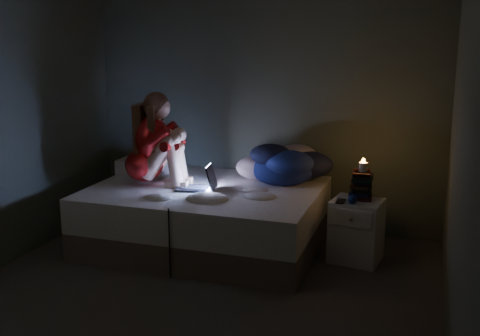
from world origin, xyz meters
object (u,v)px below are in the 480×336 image
at_px(nightstand, 356,231).
at_px(phone, 342,202).
at_px(bed, 206,217).
at_px(laptop, 196,177).
at_px(woman, 143,138).
at_px(candle, 363,165).

xyz_separation_m(nightstand, phone, (-0.12, -0.12, 0.28)).
relative_size(bed, laptop, 5.97).
height_order(woman, phone, woman).
relative_size(laptop, candle, 4.33).
xyz_separation_m(woman, nightstand, (1.97, 0.13, -0.73)).
height_order(bed, nightstand, bed).
distance_m(woman, candle, 2.01).
bearing_deg(nightstand, woman, -167.27).
height_order(woman, laptop, woman).
distance_m(candle, phone, 0.37).
bearing_deg(bed, phone, -2.42).
xyz_separation_m(laptop, phone, (1.32, 0.05, -0.13)).
relative_size(laptop, phone, 2.48).
bearing_deg(woman, laptop, -12.36).
bearing_deg(laptop, candle, 0.07).
relative_size(nightstand, candle, 6.91).
bearing_deg(bed, candle, 5.52).
bearing_deg(candle, phone, -126.06).
xyz_separation_m(woman, laptop, (0.53, -0.04, -0.31)).
relative_size(candle, phone, 0.57).
xyz_separation_m(laptop, candle, (1.46, 0.24, 0.16)).
height_order(woman, candle, woman).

